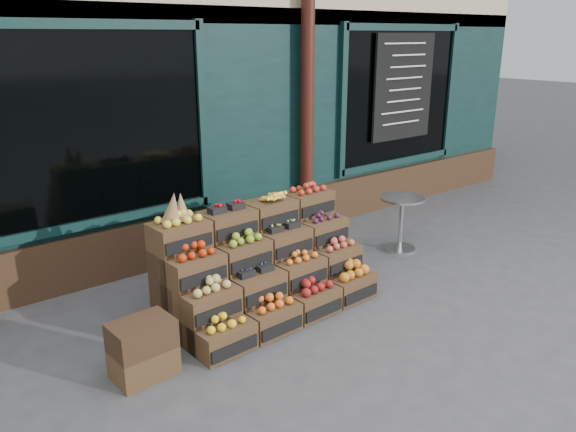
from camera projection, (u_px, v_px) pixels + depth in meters
ground at (345, 307)px, 5.79m from camera, size 60.00×60.00×0.00m
shop_facade at (124, 53)px, 8.86m from camera, size 12.00×6.24×4.80m
crate_display at (263, 270)px, 5.68m from camera, size 2.17×1.12×1.34m
spare_crates at (143, 349)px, 4.56m from camera, size 0.51×0.37×0.49m
bistro_table at (401, 217)px, 7.20m from camera, size 0.56×0.56×0.71m
shopkeeper at (70, 186)px, 6.49m from camera, size 0.86×0.71×2.02m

